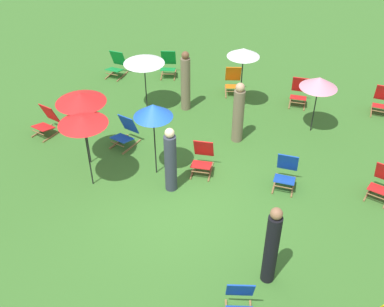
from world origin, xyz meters
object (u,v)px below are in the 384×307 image
object	(u,v)px
deckchair_3	(240,304)
umbrella_2	(83,120)
deckchair_4	(299,92)
umbrella_0	(319,83)
deckchair_1	(203,158)
deckchair_6	(382,182)
deckchair_7	(125,132)
deckchair_2	(47,121)
person_1	(272,247)
deckchair_5	(286,172)
deckchair_8	(116,65)
umbrella_1	(243,53)
person_2	(171,161)
umbrella_5	(153,111)
person_0	(186,82)
deckchair_10	(382,101)
person_3	(238,114)
deckchair_9	(168,65)
deckchair_12	(233,81)
umbrella_4	(80,98)
umbrella_3	(144,59)

from	to	relation	value
deckchair_3	umbrella_2	size ratio (longest dim) A/B	0.45
deckchair_4	umbrella_0	bearing A→B (deg)	-71.42
deckchair_1	deckchair_6	size ratio (longest dim) A/B	0.96
deckchair_1	deckchair_3	xyz separation A→B (m)	(1.76, -3.81, 0.00)
deckchair_6	deckchair_7	world-z (taller)	same
deckchair_6	umbrella_0	bearing A→B (deg)	144.73
deckchair_2	person_1	size ratio (longest dim) A/B	0.48
deckchair_5	deckchair_8	bearing A→B (deg)	147.01
umbrella_1	person_2	world-z (taller)	umbrella_1
umbrella_5	person_0	distance (m)	3.24
umbrella_0	umbrella_2	distance (m)	6.12
deckchair_10	person_3	size ratio (longest dim) A/B	0.49
deckchair_6	umbrella_2	bearing A→B (deg)	-149.79
deckchair_9	deckchair_10	bearing A→B (deg)	-18.02
deckchair_8	deckchair_9	distance (m)	1.72
deckchair_4	person_3	xyz separation A→B (m)	(-1.35, -2.45, 0.45)
deckchair_12	umbrella_5	distance (m)	4.80
deckchair_1	deckchair_10	world-z (taller)	same
umbrella_4	person_3	distance (m)	4.04
person_0	umbrella_4	bearing A→B (deg)	-62.28
deckchair_6	person_3	xyz separation A→B (m)	(-3.65, 1.21, 0.45)
deckchair_12	umbrella_1	xyz separation A→B (m)	(0.43, -0.91, 1.41)
deckchair_8	umbrella_0	bearing A→B (deg)	-8.34
deckchair_12	umbrella_0	world-z (taller)	umbrella_0
deckchair_6	umbrella_2	world-z (taller)	umbrella_2
umbrella_4	deckchair_6	bearing A→B (deg)	6.81
umbrella_5	deckchair_10	bearing A→B (deg)	40.94
deckchair_10	umbrella_2	size ratio (longest dim) A/B	0.44
deckchair_9	umbrella_1	world-z (taller)	umbrella_1
deckchair_9	umbrella_4	xyz separation A→B (m)	(-0.30, -5.11, 1.50)
deckchair_4	deckchair_12	size ratio (longest dim) A/B	0.97
deckchair_2	person_2	bearing A→B (deg)	-1.14
umbrella_5	person_1	xyz separation A→B (m)	(3.15, -2.40, -0.89)
umbrella_1	person_0	world-z (taller)	umbrella_1
deckchair_1	umbrella_0	size ratio (longest dim) A/B	0.51
deckchair_2	deckchair_6	size ratio (longest dim) A/B	1.00
deckchair_6	umbrella_2	xyz separation A→B (m)	(-6.53, -1.58, 1.43)
deckchair_10	umbrella_5	size ratio (longest dim) A/B	0.43
deckchair_5	deckchair_9	world-z (taller)	same
umbrella_5	deckchair_5	bearing A→B (deg)	8.56
deckchair_2	umbrella_3	distance (m)	3.16
deckchair_6	deckchair_7	xyz separation A→B (m)	(-6.42, 0.17, 0.00)
deckchair_1	umbrella_2	distance (m)	3.03
deckchair_6	umbrella_0	distance (m)	3.08
umbrella_2	person_1	size ratio (longest dim) A/B	1.05
person_0	deckchair_2	bearing A→B (deg)	-91.05
deckchair_9	deckchair_6	bearing A→B (deg)	-47.17
deckchair_7	deckchair_9	xyz separation A→B (m)	(-0.25, 4.12, 0.00)
deckchair_9	person_3	xyz separation A→B (m)	(3.02, -3.07, 0.45)
deckchair_8	person_0	distance (m)	3.20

